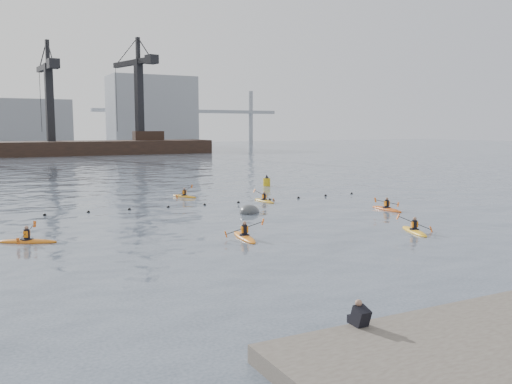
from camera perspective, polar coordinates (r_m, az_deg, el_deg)
ground at (r=24.18m, az=12.63°, el=-8.25°), size 400.00×400.00×0.00m
float_line at (r=43.36m, az=-7.40°, el=-1.43°), size 33.24×0.73×0.24m
barge_pier at (r=128.74m, az=-20.81°, el=4.47°), size 72.00×19.30×29.50m
skyline at (r=169.00m, az=-21.70°, el=7.38°), size 141.00×28.00×22.00m
kayaker_0 at (r=30.62m, az=-1.22°, el=-4.69°), size 2.33×3.49×1.19m
kayaker_1 at (r=33.69m, az=16.33°, el=-3.91°), size 2.17×3.29×1.25m
kayaker_2 at (r=32.00m, az=-22.96°, el=-4.74°), size 3.21×2.14×1.13m
kayaker_3 at (r=45.59m, az=0.86°, el=-0.89°), size 2.12×3.04×1.24m
kayaker_4 at (r=42.19m, az=13.59°, el=-1.70°), size 2.29×3.40×1.13m
kayaker_5 at (r=48.99m, az=-7.55°, el=-0.41°), size 1.92×2.94×1.13m
mooring_buoy at (r=39.73m, az=-0.68°, el=-2.18°), size 2.74×2.82×1.64m
nav_buoy at (r=57.72m, az=1.13°, el=1.07°), size 0.76×0.76×1.39m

